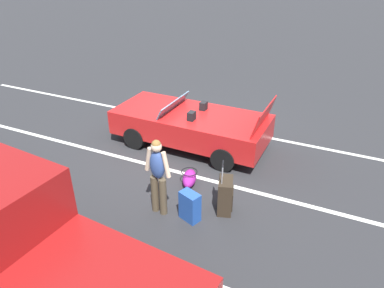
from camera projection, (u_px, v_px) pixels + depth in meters
ground_plane at (191, 144)px, 9.77m from camera, size 80.00×80.00×0.00m
lot_line_near at (209, 126)px, 10.81m from camera, size 18.00×0.12×0.01m
lot_line_mid at (167, 169)px, 8.66m from camera, size 18.00×0.12×0.01m
lot_line_far at (96, 241)px, 6.51m from camera, size 18.00×0.12×0.01m
convertible_car at (184, 124)px, 9.56m from camera, size 4.17×1.88×1.53m
suitcase_large_black at (225, 195)px, 7.11m from camera, size 0.42×0.54×1.12m
suitcase_medium_bright at (190, 206)px, 6.90m from camera, size 0.46×0.37×0.62m
duffel_bag at (189, 178)px, 8.04m from camera, size 0.47×0.70×0.34m
traveler_person at (158, 173)px, 6.81m from camera, size 0.61×0.25×1.65m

